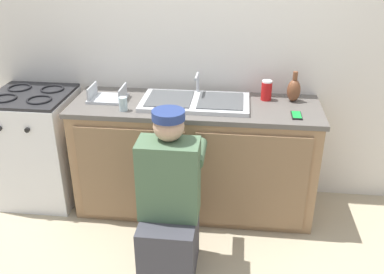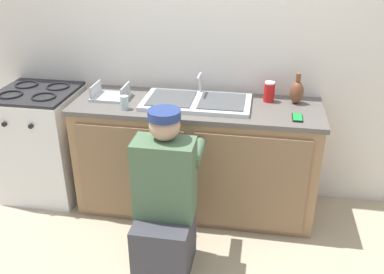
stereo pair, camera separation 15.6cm
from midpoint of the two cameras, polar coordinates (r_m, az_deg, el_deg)
name	(u,v)px [view 1 (the left image)]	position (r m, az deg, el deg)	size (l,w,h in m)	color
ground_plane	(191,226)	(3.37, -1.55, -11.76)	(12.00, 12.00, 0.00)	tan
back_wall	(200,45)	(3.42, -0.25, 12.14)	(6.00, 0.10, 2.50)	silver
counter_cabinet	(195,159)	(3.38, -0.95, -2.98)	(1.82, 0.62, 0.86)	#997551
countertop	(195,106)	(3.20, -0.99, 4.13)	(1.86, 0.62, 0.04)	#5B5651
sink_double_basin	(195,101)	(3.19, -0.99, 4.76)	(0.80, 0.44, 0.19)	silver
stove_range	(38,146)	(3.75, -20.94, -1.20)	(0.61, 0.62, 0.93)	white
plumber_person	(169,207)	(2.78, -4.70, -9.37)	(0.42, 0.61, 1.10)	#3F3F47
soda_cup_red	(266,90)	(3.28, 8.56, 6.16)	(0.08, 0.08, 0.15)	red
vase_decorative	(294,90)	(3.29, 12.09, 6.16)	(0.10, 0.10, 0.23)	brown
cell_phone	(297,115)	(3.04, 12.35, 2.83)	(0.07, 0.14, 0.01)	black
dish_rack_tray	(108,97)	(3.34, -12.49, 5.24)	(0.28, 0.22, 0.11)	#B2B7BC
water_glass	(123,104)	(3.11, -10.59, 4.34)	(0.06, 0.06, 0.10)	#ADC6CC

